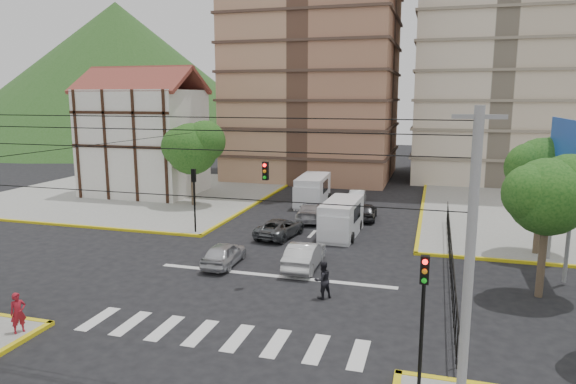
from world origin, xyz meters
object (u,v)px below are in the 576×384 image
(traffic_light_nw, at_px, (194,190))
(pedestrian_sw_corner, at_px, (18,313))
(traffic_light_se, at_px, (423,300))
(car_white_front_right, at_px, (305,255))
(van_right_lane, at_px, (341,219))
(car_silver_front_left, at_px, (224,254))
(van_left_lane, at_px, (312,191))
(pedestrian_crosswalk, at_px, (323,280))

(traffic_light_nw, height_order, pedestrian_sw_corner, traffic_light_nw)
(traffic_light_nw, xyz_separation_m, pedestrian_sw_corner, (0.19, -16.00, -2.14))
(traffic_light_se, height_order, car_white_front_right, traffic_light_se)
(traffic_light_nw, bearing_deg, car_white_front_right, -28.19)
(van_right_lane, relative_size, car_silver_front_left, 1.39)
(traffic_light_se, distance_m, van_right_lane, 18.76)
(traffic_light_nw, xyz_separation_m, van_right_lane, (9.79, 2.14, -1.93))
(car_white_front_right, bearing_deg, pedestrian_sw_corner, 50.66)
(traffic_light_nw, bearing_deg, pedestrian_sw_corner, -89.31)
(van_left_lane, bearing_deg, car_white_front_right, -80.64)
(van_right_lane, distance_m, pedestrian_crosswalk, 11.07)
(traffic_light_nw, height_order, pedestrian_crosswalk, traffic_light_nw)
(car_silver_front_left, bearing_deg, van_left_lane, -94.88)
(traffic_light_se, height_order, traffic_light_nw, same)
(traffic_light_nw, relative_size, pedestrian_crosswalk, 2.44)
(car_white_front_right, height_order, pedestrian_sw_corner, pedestrian_sw_corner)
(traffic_light_se, bearing_deg, pedestrian_crosswalk, 124.69)
(traffic_light_se, bearing_deg, car_white_front_right, 121.36)
(traffic_light_se, relative_size, van_left_lane, 0.76)
(pedestrian_sw_corner, xyz_separation_m, pedestrian_crosswalk, (10.75, 7.13, -0.07))
(traffic_light_se, relative_size, pedestrian_sw_corner, 2.69)
(pedestrian_crosswalk, bearing_deg, traffic_light_se, 81.47)
(van_left_lane, height_order, pedestrian_crosswalk, van_left_lane)
(car_silver_front_left, bearing_deg, pedestrian_sw_corner, 65.46)
(van_right_lane, xyz_separation_m, car_silver_front_left, (-5.22, -7.81, -0.52))
(van_right_lane, bearing_deg, car_white_front_right, -94.18)
(car_silver_front_left, relative_size, car_white_front_right, 0.88)
(traffic_light_se, xyz_separation_m, van_right_lane, (-5.81, 17.74, -1.93))
(traffic_light_se, relative_size, pedestrian_crosswalk, 2.44)
(van_left_lane, bearing_deg, pedestrian_sw_corner, -103.81)
(traffic_light_nw, relative_size, pedestrian_sw_corner, 2.69)
(car_white_front_right, bearing_deg, van_left_lane, -78.82)
(traffic_light_se, height_order, pedestrian_sw_corner, traffic_light_se)
(car_silver_front_left, bearing_deg, traffic_light_nw, -52.69)
(traffic_light_nw, bearing_deg, van_right_lane, 12.31)
(pedestrian_sw_corner, height_order, pedestrian_crosswalk, pedestrian_crosswalk)
(pedestrian_sw_corner, relative_size, pedestrian_crosswalk, 0.91)
(van_left_lane, bearing_deg, traffic_light_se, -72.34)
(van_right_lane, height_order, pedestrian_crosswalk, van_right_lane)
(pedestrian_crosswalk, bearing_deg, pedestrian_sw_corner, -9.65)
(van_left_lane, bearing_deg, pedestrian_crosswalk, -77.89)
(van_right_lane, relative_size, van_left_lane, 0.94)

